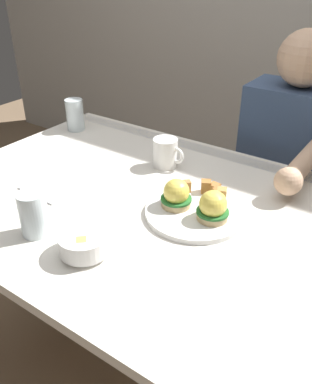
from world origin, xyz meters
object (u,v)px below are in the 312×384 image
object	(u,v)px
fruit_bowl	(84,244)
coffee_mug	(166,152)
water_glass_far	(34,216)
water_glass_near	(75,117)
eggs_benedict_plate	(196,206)
fork	(39,196)
dining_table	(135,226)
diner_person	(285,168)

from	to	relation	value
fruit_bowl	coffee_mug	distance (m)	0.49
water_glass_far	water_glass_near	bearing A→B (deg)	126.40
eggs_benedict_plate	fork	bearing A→B (deg)	-156.90
fruit_bowl	water_glass_near	distance (m)	0.79
dining_table	coffee_mug	bearing A→B (deg)	98.74
fruit_bowl	fork	world-z (taller)	fruit_bowl
coffee_mug	diner_person	xyz separation A→B (m)	(0.28, 0.39, -0.14)
water_glass_near	water_glass_far	distance (m)	0.69
coffee_mug	water_glass_far	world-z (taller)	water_glass_far
dining_table	eggs_benedict_plate	bearing A→B (deg)	5.50
diner_person	eggs_benedict_plate	bearing A→B (deg)	-95.33
dining_table	eggs_benedict_plate	world-z (taller)	eggs_benedict_plate
fruit_bowl	dining_table	bearing A→B (deg)	103.40
dining_table	water_glass_far	world-z (taller)	water_glass_far
fork	water_glass_far	bearing A→B (deg)	-42.78
dining_table	diner_person	size ratio (longest dim) A/B	1.05
eggs_benedict_plate	water_glass_far	size ratio (longest dim) A/B	2.36
fruit_bowl	water_glass_far	distance (m)	0.16
eggs_benedict_plate	water_glass_near	world-z (taller)	water_glass_near
fork	diner_person	world-z (taller)	diner_person
coffee_mug	water_glass_near	world-z (taller)	water_glass_near
fork	water_glass_near	world-z (taller)	water_glass_near
dining_table	coffee_mug	world-z (taller)	coffee_mug
coffee_mug	water_glass_far	bearing A→B (deg)	-96.76
eggs_benedict_plate	fruit_bowl	size ratio (longest dim) A/B	2.25
coffee_mug	water_glass_far	distance (m)	0.50
fruit_bowl	fork	xyz separation A→B (m)	(-0.29, 0.11, -0.03)
dining_table	fruit_bowl	size ratio (longest dim) A/B	10.00
dining_table	water_glass_far	size ratio (longest dim) A/B	10.48
eggs_benedict_plate	water_glass_near	bearing A→B (deg)	159.58
coffee_mug	diner_person	world-z (taller)	diner_person
coffee_mug	water_glass_far	xyz separation A→B (m)	(-0.06, -0.49, 0.00)
dining_table	water_glass_near	distance (m)	0.60
coffee_mug	dining_table	bearing A→B (deg)	-81.26
fork	water_glass_near	distance (m)	0.52
dining_table	fork	xyz separation A→B (m)	(-0.22, -0.16, 0.11)
fork	water_glass_far	xyz separation A→B (m)	(0.13, -0.12, 0.05)
dining_table	diner_person	distance (m)	0.65
water_glass_near	fruit_bowl	bearing A→B (deg)	-44.03
coffee_mug	fork	size ratio (longest dim) A/B	0.72
eggs_benedict_plate	fork	distance (m)	0.45
dining_table	fruit_bowl	world-z (taller)	fruit_bowl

